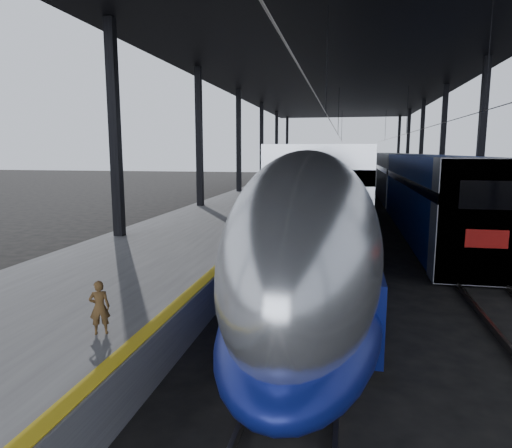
# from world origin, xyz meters

# --- Properties ---
(ground) EXTENTS (160.00, 160.00, 0.00)m
(ground) POSITION_xyz_m (0.00, 0.00, 0.00)
(ground) COLOR black
(ground) RESTS_ON ground
(platform) EXTENTS (6.00, 80.00, 1.00)m
(platform) POSITION_xyz_m (-3.50, 20.00, 0.50)
(platform) COLOR #4C4C4F
(platform) RESTS_ON ground
(yellow_strip) EXTENTS (0.30, 80.00, 0.01)m
(yellow_strip) POSITION_xyz_m (-0.70, 20.00, 1.00)
(yellow_strip) COLOR gold
(yellow_strip) RESTS_ON platform
(rails) EXTENTS (6.52, 80.00, 0.16)m
(rails) POSITION_xyz_m (4.50, 20.00, 0.08)
(rails) COLOR slate
(rails) RESTS_ON ground
(canopy) EXTENTS (18.00, 75.00, 9.47)m
(canopy) POSITION_xyz_m (1.90, 20.00, 9.12)
(canopy) COLOR black
(canopy) RESTS_ON ground
(tgv_train) EXTENTS (3.08, 65.20, 4.41)m
(tgv_train) POSITION_xyz_m (2.00, 25.50, 2.06)
(tgv_train) COLOR #BABDC2
(tgv_train) RESTS_ON ground
(second_train) EXTENTS (2.92, 56.05, 4.03)m
(second_train) POSITION_xyz_m (7.00, 31.04, 2.04)
(second_train) COLOR navy
(second_train) RESTS_ON ground
(child) EXTENTS (0.42, 0.36, 0.98)m
(child) POSITION_xyz_m (-1.47, -3.94, 1.49)
(child) COLOR #553A1C
(child) RESTS_ON platform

